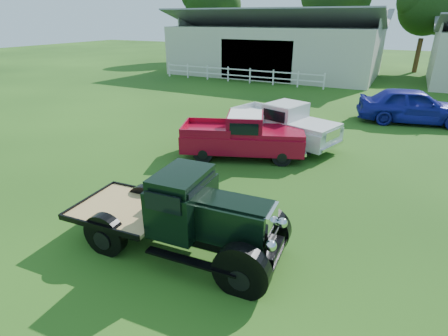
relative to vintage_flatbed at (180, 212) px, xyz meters
The scene contains 10 objects.
ground 1.72m from the vintage_flatbed, 105.79° to the left, with size 120.00×120.00×0.00m, color #193810.
shed_left 28.38m from the vintage_flatbed, 105.10° to the left, with size 18.80×10.20×5.60m, color #B7B4A7, non-canonical shape.
fence_rail 22.94m from the vintage_flatbed, 111.43° to the left, with size 14.20×0.16×1.20m, color white, non-canonical shape.
tree_a 39.19m from the vintage_flatbed, 118.15° to the left, with size 6.30×6.30×10.50m, color black, non-canonical shape.
tree_b 35.93m from the vintage_flatbed, 97.07° to the left, with size 6.90×6.90×11.50m, color black, non-canonical shape.
tree_c 34.83m from the vintage_flatbed, 82.34° to the left, with size 5.40×5.40×9.00m, color black, non-canonical shape.
vintage_flatbed is the anchor object (origin of this frame).
red_pickup 6.14m from the vintage_flatbed, 100.97° to the left, with size 4.75×1.83×1.73m, color maroon, non-canonical shape.
white_pickup 8.17m from the vintage_flatbed, 91.85° to the left, with size 4.75×1.84×1.74m, color silver, non-canonical shape.
misc_car_blue 15.01m from the vintage_flatbed, 72.38° to the left, with size 2.09×5.20×1.77m, color navy.
Camera 1 is at (4.35, -6.93, 5.01)m, focal length 28.00 mm.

